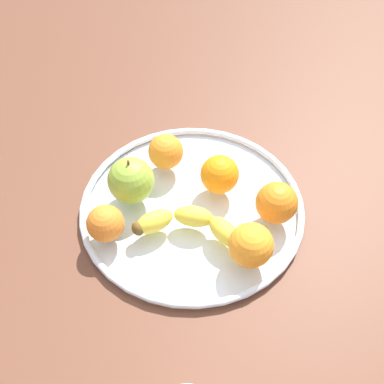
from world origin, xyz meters
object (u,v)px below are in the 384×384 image
Objects in this scene: apple at (131,180)px; orange_back_right at (277,203)px; orange_front_right at (166,152)px; fruit_bowl at (192,206)px; orange_back_left at (220,174)px; orange_front_left at (251,245)px; orange_center at (105,223)px; banana at (188,223)px.

apple reaches higher than orange_back_right.
orange_back_right reaches higher than orange_front_right.
orange_back_right is at bearing 165.74° from fruit_bowl.
apple is 1.30× the size of orange_back_left.
fruit_bowl is 15.20cm from orange_front_left.
orange_front_right is at bearing -35.91° from orange_back_right.
apple is at bearing -115.86° from orange_center.
orange_back_right is at bearing 141.97° from orange_back_left.
orange_back_right is (-14.00, 3.56, 4.47)cm from fruit_bowl.
orange_back_left is at bearing -110.04° from banana.
fruit_bowl is 6.06× the size of orange_front_right.
orange_back_left reaches higher than orange_center.
fruit_bowl is 5.56× the size of orange_back_right.
orange_center is at bearing 14.55° from banana.
orange_front_right is 11.35cm from orange_back_left.
banana is 2.77× the size of orange_back_left.
apple is (10.46, -2.20, 4.99)cm from fruit_bowl.
fruit_bowl is 5.77× the size of orange_back_left.
banana is 2.91× the size of orange_front_right.
orange_front_right is at bearing -122.61° from orange_center.
orange_center reaches higher than banana.
fruit_bowl is at bearing -157.38° from orange_center.
banana is at bearing 139.97° from apple.
orange_center reaches higher than fruit_bowl.
orange_back_left is (-9.43, 6.31, 0.17)cm from orange_front_right.
orange_back_right is (-8.93, 6.99, 0.13)cm from orange_back_left.
orange_front_left is (-12.95, 21.45, 0.30)cm from orange_front_right.
apple is 1.26× the size of orange_front_left.
orange_back_left is at bearing -38.03° from orange_back_right.
orange_front_left reaches higher than orange_back_left.
orange_center is at bearing 64.14° from apple.
orange_front_left reaches higher than orange_front_right.
orange_back_right is at bearing -123.60° from orange_front_left.
apple is at bearing 4.51° from orange_back_left.
fruit_bowl is 5.56× the size of orange_front_left.
orange_center is 18.71cm from orange_front_right.
banana is 11.13cm from orange_back_left.
orange_back_right is (-5.42, -8.15, -0.00)cm from orange_front_left.
orange_front_left reaches higher than banana.
fruit_bowl is 4.43× the size of apple.
orange_back_left is at bearing 146.21° from orange_front_right.
orange_back_left is (-15.53, -1.23, -0.65)cm from apple.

